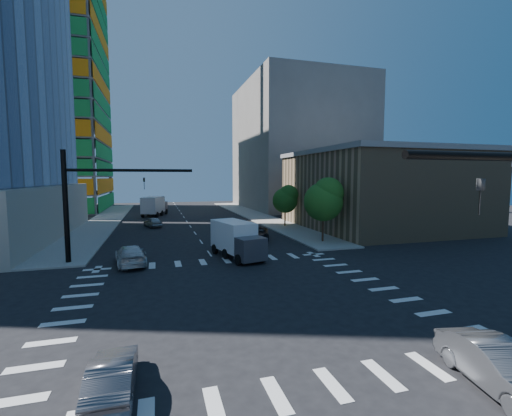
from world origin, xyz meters
name	(u,v)px	position (x,y,z in m)	size (l,w,h in m)	color
ground	(240,298)	(0.00, 0.00, 0.00)	(160.00, 160.00, 0.00)	black
road_markings	(240,298)	(0.00, 0.00, 0.01)	(20.00, 20.00, 0.01)	silver
sidewalk_ne	(255,216)	(12.50, 40.00, 0.07)	(5.00, 60.00, 0.15)	gray
sidewalk_nw	(105,221)	(-12.50, 40.00, 0.07)	(5.00, 60.00, 0.15)	gray
construction_building	(36,90)	(-27.41, 61.93, 24.61)	(25.16, 34.50, 70.60)	gray
commercial_building	(378,189)	(25.00, 22.00, 5.31)	(20.50, 22.50, 10.60)	#8C7351
bg_building_ne	(298,147)	(27.00, 55.00, 14.00)	(24.00, 30.00, 28.00)	slate
signal_mast_nw	(86,196)	(-10.00, 11.50, 5.49)	(10.20, 0.40, 9.00)	black
tree_south	(325,199)	(12.63, 13.90, 4.69)	(4.16, 4.16, 6.82)	#382316
tree_north	(286,199)	(12.93, 25.90, 3.99)	(3.54, 3.52, 5.78)	#382316
car_nb_right	(499,367)	(6.14, -10.76, 0.76)	(1.62, 4.64, 1.53)	#56575C
car_nb_far	(258,233)	(6.20, 17.37, 0.72)	(2.39, 5.18, 1.44)	black
car_sb_near	(130,255)	(-6.66, 9.84, 0.77)	(2.16, 5.30, 1.54)	silver
car_sb_mid	(153,222)	(-5.13, 31.02, 0.70)	(1.65, 4.10, 1.40)	#9DA1A4
car_sb_cross	(112,376)	(-6.04, -7.53, 0.64)	(1.36, 3.89, 1.28)	#535258
box_truck_near	(238,242)	(2.15, 9.60, 1.37)	(3.84, 6.32, 3.09)	black
box_truck_far	(155,207)	(-4.81, 45.78, 1.54)	(4.80, 7.20, 3.48)	black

